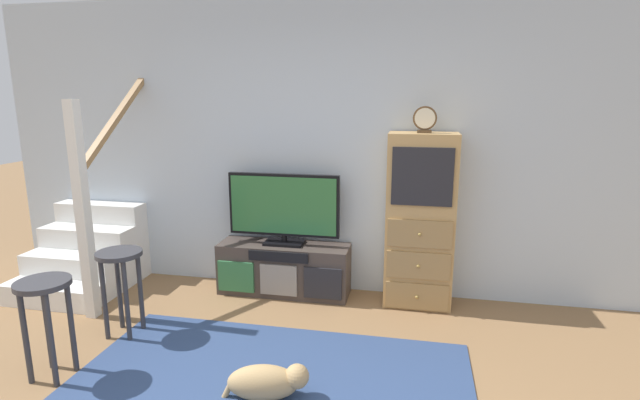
# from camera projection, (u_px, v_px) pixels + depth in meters

# --- Properties ---
(back_wall) EXTENTS (6.40, 0.12, 2.70)m
(back_wall) POSITION_uv_depth(u_px,v_px,m) (321.00, 148.00, 4.46)
(back_wall) COLOR silver
(back_wall) RESTS_ON ground_plane
(area_rug) EXTENTS (2.60, 1.80, 0.01)m
(area_rug) POSITION_uv_depth(u_px,v_px,m) (262.00, 398.00, 2.97)
(area_rug) COLOR navy
(area_rug) RESTS_ON ground_plane
(media_console) EXTENTS (1.22, 0.38, 0.47)m
(media_console) POSITION_uv_depth(u_px,v_px,m) (284.00, 269.00, 4.50)
(media_console) COLOR #423833
(media_console) RESTS_ON ground_plane
(television) EXTENTS (1.03, 0.22, 0.66)m
(television) POSITION_uv_depth(u_px,v_px,m) (284.00, 207.00, 4.39)
(television) COLOR black
(television) RESTS_ON media_console
(side_cabinet) EXTENTS (0.58, 0.38, 1.52)m
(side_cabinet) POSITION_uv_depth(u_px,v_px,m) (420.00, 222.00, 4.16)
(side_cabinet) COLOR tan
(side_cabinet) RESTS_ON ground_plane
(desk_clock) EXTENTS (0.20, 0.08, 0.22)m
(desk_clock) POSITION_uv_depth(u_px,v_px,m) (425.00, 120.00, 3.96)
(desk_clock) COLOR #4C3823
(desk_clock) RESTS_ON side_cabinet
(staircase) EXTENTS (1.00, 1.36, 2.20)m
(staircase) POSITION_uv_depth(u_px,v_px,m) (99.00, 243.00, 4.86)
(staircase) COLOR white
(staircase) RESTS_ON ground_plane
(bar_stool_near) EXTENTS (0.34, 0.34, 0.68)m
(bar_stool_near) POSITION_uv_depth(u_px,v_px,m) (46.00, 306.00, 3.09)
(bar_stool_near) COLOR #333338
(bar_stool_near) RESTS_ON ground_plane
(bar_stool_far) EXTENTS (0.34, 0.34, 0.68)m
(bar_stool_far) POSITION_uv_depth(u_px,v_px,m) (121.00, 273.00, 3.66)
(bar_stool_far) COLOR #333338
(bar_stool_far) RESTS_ON ground_plane
(dog) EXTENTS (0.54, 0.28, 0.23)m
(dog) POSITION_uv_depth(u_px,v_px,m) (268.00, 382.00, 2.94)
(dog) COLOR tan
(dog) RESTS_ON ground_plane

